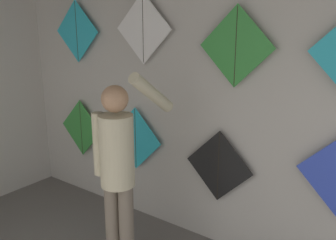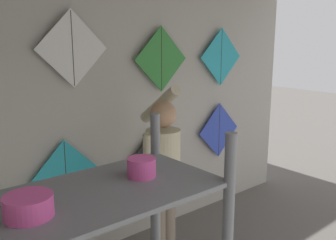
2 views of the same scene
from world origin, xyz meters
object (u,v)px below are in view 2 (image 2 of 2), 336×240
at_px(kite_2, 153,161).
at_px(kite_3, 219,130).
at_px(shopkeeper, 162,178).
at_px(kite_1, 66,176).
at_px(kite_6, 161,59).
at_px(kite_7, 221,57).
at_px(kite_5, 72,49).

height_order(kite_2, kite_3, kite_3).
distance_m(shopkeeper, kite_1, 0.90).
relative_size(kite_6, kite_7, 1.00).
height_order(shopkeeper, kite_5, kite_5).
relative_size(shopkeeper, kite_5, 2.56).
bearing_deg(kite_5, shopkeeper, -64.72).
height_order(kite_1, kite_7, kite_7).
distance_m(kite_6, kite_7, 0.88).
relative_size(kite_1, kite_5, 1.00).
bearing_deg(kite_3, kite_5, 180.00).
relative_size(kite_2, kite_3, 1.00).
distance_m(kite_2, kite_5, 1.43).
bearing_deg(kite_7, shopkeeper, -153.05).
xyz_separation_m(shopkeeper, kite_3, (1.48, 0.75, 0.02)).
height_order(kite_5, kite_7, kite_5).
bearing_deg(kite_7, kite_6, 180.00).
height_order(shopkeeper, kite_3, shopkeeper).
bearing_deg(kite_1, kite_3, 0.00).
xyz_separation_m(kite_3, kite_7, (-0.00, 0.00, 0.87)).
bearing_deg(shopkeeper, kite_5, 103.13).
xyz_separation_m(kite_3, kite_6, (-0.88, 0.00, 0.87)).
xyz_separation_m(kite_5, kite_7, (1.83, 0.00, -0.13)).
xyz_separation_m(kite_1, kite_7, (1.96, 0.00, 0.97)).
height_order(kite_2, kite_6, kite_6).
xyz_separation_m(kite_5, kite_6, (0.95, 0.00, -0.12)).
relative_size(shopkeeper, kite_3, 2.56).
relative_size(kite_5, kite_7, 1.00).
height_order(kite_2, kite_7, kite_7).
bearing_deg(kite_7, kite_3, 0.00).
xyz_separation_m(kite_2, kite_7, (0.99, 0.00, 1.04)).
height_order(kite_2, kite_5, kite_5).
distance_m(shopkeeper, kite_6, 1.31).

